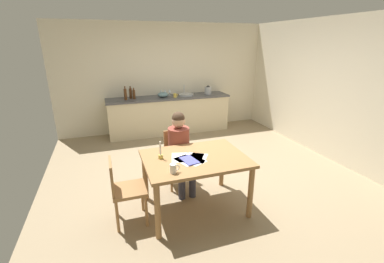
# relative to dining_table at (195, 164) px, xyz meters

# --- Properties ---
(ground_plane) EXTENTS (5.20, 5.20, 0.04)m
(ground_plane) POSITION_rel_dining_table_xyz_m (0.46, 0.94, -0.67)
(ground_plane) COLOR #937F60
(wall_back) EXTENTS (5.20, 0.12, 2.60)m
(wall_back) POSITION_rel_dining_table_xyz_m (0.46, 3.54, 0.65)
(wall_back) COLOR silver
(wall_back) RESTS_ON ground
(wall_right) EXTENTS (0.12, 5.20, 2.60)m
(wall_right) POSITION_rel_dining_table_xyz_m (3.06, 0.94, 0.65)
(wall_right) COLOR silver
(wall_right) RESTS_ON ground
(kitchen_counter) EXTENTS (2.95, 0.64, 0.90)m
(kitchen_counter) POSITION_rel_dining_table_xyz_m (0.46, 3.18, -0.20)
(kitchen_counter) COLOR beige
(kitchen_counter) RESTS_ON ground
(dining_table) EXTENTS (1.31, 0.96, 0.75)m
(dining_table) POSITION_rel_dining_table_xyz_m (0.00, 0.00, 0.00)
(dining_table) COLOR #9E7042
(dining_table) RESTS_ON ground
(chair_at_table) EXTENTS (0.41, 0.41, 0.86)m
(chair_at_table) POSITION_rel_dining_table_xyz_m (-0.03, 0.72, -0.18)
(chair_at_table) COLOR #9E7042
(chair_at_table) RESTS_ON ground
(person_seated) EXTENTS (0.33, 0.59, 1.19)m
(person_seated) POSITION_rel_dining_table_xyz_m (-0.03, 0.57, 0.03)
(person_seated) COLOR brown
(person_seated) RESTS_ON ground
(chair_side_empty) EXTENTS (0.40, 0.40, 0.86)m
(chair_side_empty) POSITION_rel_dining_table_xyz_m (-0.92, -0.00, -0.17)
(chair_side_empty) COLOR #9E7042
(chair_side_empty) RESTS_ON ground
(coffee_mug) EXTENTS (0.12, 0.07, 0.11)m
(coffee_mug) POSITION_rel_dining_table_xyz_m (-0.37, -0.31, 0.16)
(coffee_mug) COLOR white
(coffee_mug) RESTS_ON dining_table
(candlestick) EXTENTS (0.06, 0.06, 0.23)m
(candlestick) POSITION_rel_dining_table_xyz_m (-0.43, 0.10, 0.16)
(candlestick) COLOR gold
(candlestick) RESTS_ON dining_table
(book_magazine) EXTENTS (0.21, 0.29, 0.02)m
(book_magazine) POSITION_rel_dining_table_xyz_m (-0.10, -0.08, 0.11)
(book_magazine) COLOR #5054B3
(book_magazine) RESTS_ON dining_table
(paper_letter) EXTENTS (0.31, 0.36, 0.00)m
(paper_letter) POSITION_rel_dining_table_xyz_m (-0.05, -0.08, 0.10)
(paper_letter) COLOR white
(paper_letter) RESTS_ON dining_table
(paper_bill) EXTENTS (0.33, 0.36, 0.00)m
(paper_bill) POSITION_rel_dining_table_xyz_m (-0.01, -0.01, 0.10)
(paper_bill) COLOR white
(paper_bill) RESTS_ON dining_table
(paper_envelope) EXTENTS (0.34, 0.36, 0.00)m
(paper_envelope) POSITION_rel_dining_table_xyz_m (0.03, -0.03, 0.10)
(paper_envelope) COLOR white
(paper_envelope) RESTS_ON dining_table
(paper_receipt) EXTENTS (0.28, 0.34, 0.00)m
(paper_receipt) POSITION_rel_dining_table_xyz_m (-0.19, 0.05, 0.10)
(paper_receipt) COLOR white
(paper_receipt) RESTS_ON dining_table
(paper_notice) EXTENTS (0.30, 0.35, 0.00)m
(paper_notice) POSITION_rel_dining_table_xyz_m (-0.13, -0.05, 0.10)
(paper_notice) COLOR white
(paper_notice) RESTS_ON dining_table
(sink_unit) EXTENTS (0.36, 0.36, 0.24)m
(sink_unit) POSITION_rel_dining_table_xyz_m (0.90, 3.18, 0.27)
(sink_unit) COLOR #B2B7BC
(sink_unit) RESTS_ON kitchen_counter
(bottle_oil) EXTENTS (0.07, 0.07, 0.31)m
(bottle_oil) POSITION_rel_dining_table_xyz_m (-0.56, 3.14, 0.38)
(bottle_oil) COLOR #593319
(bottle_oil) RESTS_ON kitchen_counter
(bottle_vinegar) EXTENTS (0.07, 0.07, 0.29)m
(bottle_vinegar) POSITION_rel_dining_table_xyz_m (-0.43, 3.26, 0.37)
(bottle_vinegar) COLOR #593319
(bottle_vinegar) RESTS_ON kitchen_counter
(bottle_wine_red) EXTENTS (0.06, 0.06, 0.25)m
(bottle_wine_red) POSITION_rel_dining_table_xyz_m (-0.36, 3.18, 0.36)
(bottle_wine_red) COLOR #593319
(bottle_wine_red) RESTS_ON kitchen_counter
(mixing_bowl) EXTENTS (0.26, 0.26, 0.12)m
(mixing_bowl) POSITION_rel_dining_table_xyz_m (0.32, 3.17, 0.31)
(mixing_bowl) COLOR #668C99
(mixing_bowl) RESTS_ON kitchen_counter
(stovetop_kettle) EXTENTS (0.18, 0.18, 0.22)m
(stovetop_kettle) POSITION_rel_dining_table_xyz_m (1.48, 3.18, 0.35)
(stovetop_kettle) COLOR #B7BABF
(stovetop_kettle) RESTS_ON kitchen_counter
(wine_glass_near_sink) EXTENTS (0.07, 0.07, 0.15)m
(wine_glass_near_sink) POSITION_rel_dining_table_xyz_m (0.52, 3.33, 0.36)
(wine_glass_near_sink) COLOR silver
(wine_glass_near_sink) RESTS_ON kitchen_counter
(wine_glass_by_kettle) EXTENTS (0.07, 0.07, 0.15)m
(wine_glass_by_kettle) POSITION_rel_dining_table_xyz_m (0.41, 3.33, 0.36)
(wine_glass_by_kettle) COLOR silver
(wine_glass_by_kettle) RESTS_ON kitchen_counter
(wine_glass_back_left) EXTENTS (0.07, 0.07, 0.15)m
(wine_glass_back_left) POSITION_rel_dining_table_xyz_m (0.31, 3.33, 0.36)
(wine_glass_back_left) COLOR silver
(wine_glass_back_left) RESTS_ON kitchen_counter
(teacup_on_counter) EXTENTS (0.11, 0.07, 0.10)m
(teacup_on_counter) POSITION_rel_dining_table_xyz_m (0.58, 3.03, 0.30)
(teacup_on_counter) COLOR #F2CC4C
(teacup_on_counter) RESTS_ON kitchen_counter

